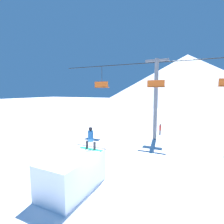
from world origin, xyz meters
TOP-DOWN VIEW (x-y plane):
  - ground_plane at (0.00, 0.00)m, footprint 220.00×220.00m
  - mountain_ridge at (0.00, 85.06)m, footprint 80.71×80.71m
  - snow_ramp at (-1.11, -0.26)m, footprint 2.04×3.61m
  - snowboarder at (-0.81, 1.06)m, footprint 1.47×0.31m
  - chairlift at (0.71, 11.50)m, footprint 23.06×0.44m
  - distant_skier at (0.81, 14.19)m, footprint 0.24×0.24m

SIDE VIEW (x-z plane):
  - ground_plane at x=0.00m, z-range 0.00..0.00m
  - distant_skier at x=0.81m, z-range 0.05..1.28m
  - snow_ramp at x=-1.11m, z-range 0.00..1.86m
  - snowboarder at x=-0.81m, z-range 1.85..3.18m
  - chairlift at x=0.71m, z-range 0.86..9.45m
  - mountain_ridge at x=0.00m, z-range 0.00..22.37m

